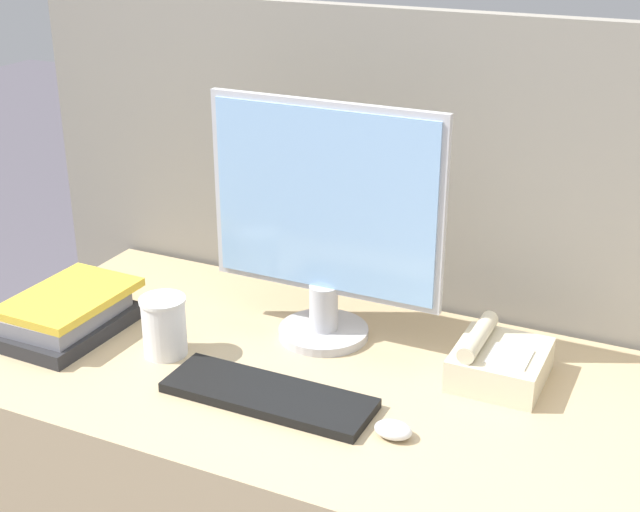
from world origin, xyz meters
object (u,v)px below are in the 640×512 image
at_px(coffee_cup, 164,326).
at_px(desk_telephone, 498,362).
at_px(book_stack, 69,314).
at_px(mouse, 393,430).
at_px(keyboard, 268,395).
at_px(monitor, 324,225).

bearing_deg(coffee_cup, desk_telephone, 16.63).
relative_size(book_stack, desk_telephone, 1.61).
relative_size(coffee_cup, desk_telephone, 0.67).
height_order(coffee_cup, desk_telephone, coffee_cup).
bearing_deg(mouse, keyboard, 177.18).
relative_size(keyboard, mouse, 5.86).
distance_m(mouse, desk_telephone, 0.31).
xyz_separation_m(coffee_cup, book_stack, (-0.25, -0.01, -0.02)).
relative_size(keyboard, book_stack, 1.34).
height_order(coffee_cup, book_stack, coffee_cup).
bearing_deg(book_stack, coffee_cup, 2.15).
xyz_separation_m(monitor, keyboard, (0.01, -0.29, -0.25)).
bearing_deg(monitor, book_stack, -156.37).
bearing_deg(keyboard, mouse, -2.82).
distance_m(mouse, book_stack, 0.80).
relative_size(keyboard, desk_telephone, 2.16).
bearing_deg(monitor, desk_telephone, -2.71).
bearing_deg(mouse, monitor, 132.97).
bearing_deg(coffee_cup, monitor, 38.81).
xyz_separation_m(keyboard, desk_telephone, (0.38, 0.27, 0.03)).
height_order(monitor, mouse, monitor).
distance_m(coffee_cup, book_stack, 0.25).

